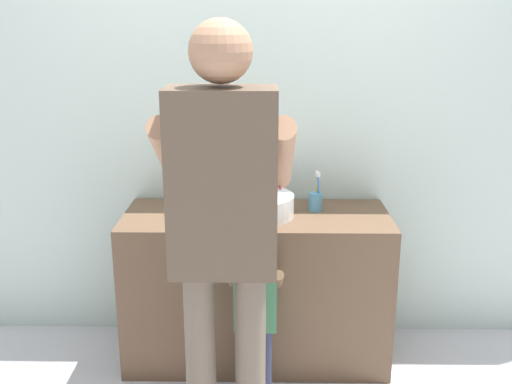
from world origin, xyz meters
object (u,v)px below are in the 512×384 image
at_px(toothbrush_cup, 315,201).
at_px(child_toddler, 255,304).
at_px(adult_parent, 223,209).
at_px(soap_bottle, 196,202).

xyz_separation_m(toothbrush_cup, child_toddler, (-0.30, -0.47, -0.35)).
bearing_deg(adult_parent, soap_bottle, 105.29).
distance_m(soap_bottle, child_toddler, 0.61).
distance_m(soap_bottle, adult_parent, 0.75).
height_order(soap_bottle, child_toddler, soap_bottle).
xyz_separation_m(soap_bottle, child_toddler, (0.31, -0.39, -0.36)).
xyz_separation_m(toothbrush_cup, soap_bottle, (-0.61, -0.08, 0.01)).
relative_size(toothbrush_cup, soap_bottle, 1.25).
bearing_deg(toothbrush_cup, adult_parent, -118.37).
distance_m(toothbrush_cup, soap_bottle, 0.62).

